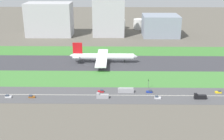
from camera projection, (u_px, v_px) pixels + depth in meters
The scene contains 22 objects.
ground_plane at pixel (118, 63), 272.29m from camera, with size 800.00×800.00×0.00m, color #5B564C.
runway at pixel (118, 63), 272.27m from camera, with size 280.00×46.00×0.10m, color #38383D.
grass_median_north at pixel (118, 51), 310.78m from camera, with size 280.00×36.00×0.10m, color #3D7A33.
grass_median_south at pixel (118, 79), 233.75m from camera, with size 280.00×36.00×0.10m, color #427F38.
highway at pixel (119, 95), 203.69m from camera, with size 280.00×28.00×0.10m, color #4C4C4F.
highway_centerline at pixel (119, 95), 203.67m from camera, with size 266.00×0.50×0.01m, color silver.
airliner at pixel (102, 57), 270.37m from camera, with size 65.00×56.00×19.70m.
car_1 at pixel (101, 91), 208.28m from camera, with size 4.40×1.80×2.00m.
bus_1 at pixel (126, 90), 207.71m from camera, with size 11.60×2.50×3.50m.
car_2 at pixel (219, 92), 207.02m from camera, with size 4.40×1.80×2.00m.
car_3 at pixel (8, 96), 199.83m from camera, with size 4.40×1.80×2.00m.
truck_1 at pixel (102, 96), 198.61m from camera, with size 8.40×2.50×4.00m.
car_0 at pixel (157, 97), 198.30m from camera, with size 4.40×1.80×2.00m.
truck_0 at pixel (200, 97), 197.61m from camera, with size 8.40×2.50×4.00m.
car_4 at pixel (32, 97), 199.59m from camera, with size 4.40×1.80×2.00m.
car_5 at pixel (150, 91), 207.76m from camera, with size 4.40×1.80×2.00m.
traffic_light at pixel (148, 83), 214.12m from camera, with size 0.36×0.50×7.20m.
terminal_building at pixel (50, 19), 373.29m from camera, with size 59.03×32.58×43.21m, color #B2B2B7.
hangar_building at pixel (109, 17), 371.16m from camera, with size 40.89×26.17×49.01m, color #B2B2B7.
office_tower at pixel (160, 26), 373.84m from camera, with size 46.61×38.71×27.58m, color gray.
fuel_tank_west at pixel (119, 24), 419.35m from camera, with size 18.41×18.41×13.30m, color silver.
fuel_tank_centre at pixel (139, 24), 418.72m from camera, with size 17.18×17.18×14.41m, color silver.
Camera 1 is at (-1.97, -258.22, 86.83)m, focal length 45.59 mm.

